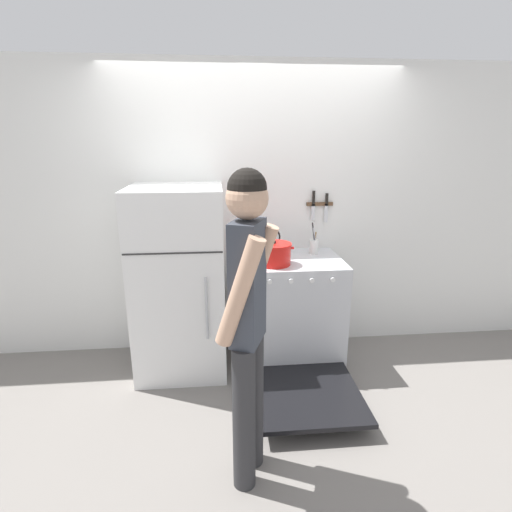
% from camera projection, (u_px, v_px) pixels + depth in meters
% --- Properties ---
extents(ground_plane, '(14.00, 14.00, 0.00)m').
position_uv_depth(ground_plane, '(255.00, 342.00, 3.91)').
color(ground_plane, slate).
extents(wall_back, '(10.00, 0.06, 2.55)m').
position_uv_depth(wall_back, '(254.00, 213.00, 3.58)').
color(wall_back, silver).
rests_on(wall_back, ground_plane).
extents(refrigerator, '(0.73, 0.72, 1.56)m').
position_uv_depth(refrigerator, '(180.00, 281.00, 3.30)').
color(refrigerator, white).
rests_on(refrigerator, ground_plane).
extents(stove_range, '(0.82, 1.42, 0.94)m').
position_uv_depth(stove_range, '(293.00, 313.00, 3.46)').
color(stove_range, silver).
rests_on(stove_range, ground_plane).
extents(dutch_oven_pot, '(0.32, 0.28, 0.20)m').
position_uv_depth(dutch_oven_pot, '(274.00, 254.00, 3.19)').
color(dutch_oven_pot, red).
rests_on(dutch_oven_pot, stove_range).
extents(tea_kettle, '(0.26, 0.21, 0.24)m').
position_uv_depth(tea_kettle, '(272.00, 248.00, 3.45)').
color(tea_kettle, silver).
rests_on(tea_kettle, stove_range).
extents(utensil_jar, '(0.08, 0.08, 0.28)m').
position_uv_depth(utensil_jar, '(314.00, 246.00, 3.49)').
color(utensil_jar, silver).
rests_on(utensil_jar, stove_range).
extents(person, '(0.37, 0.43, 1.78)m').
position_uv_depth(person, '(248.00, 316.00, 2.10)').
color(person, '#2D2D30').
rests_on(person, ground_plane).
extents(wall_knife_strip, '(0.24, 0.03, 0.29)m').
position_uv_depth(wall_knife_strip, '(320.00, 203.00, 3.57)').
color(wall_knife_strip, brown).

